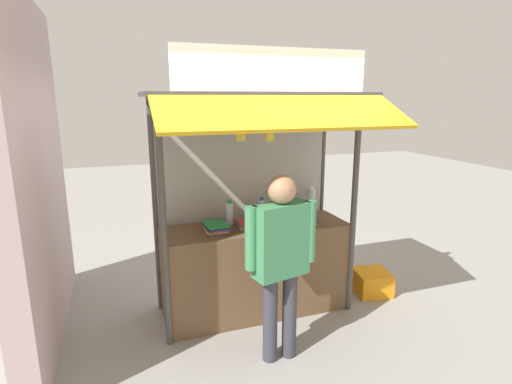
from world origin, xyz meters
TOP-DOWN VIEW (x-y plane):
  - ground_plane at (0.00, 0.00)m, footprint 20.00×20.00m
  - stall_counter at (0.00, 0.00)m, footprint 1.86×0.58m
  - stall_structure at (0.00, 0.07)m, footprint 2.06×1.41m
  - water_bottle_front_right at (0.71, 0.22)m, footprint 0.09×0.09m
  - water_bottle_front_left at (0.13, 0.20)m, footprint 0.07×0.07m
  - water_bottle_right at (-0.23, 0.15)m, footprint 0.07×0.07m
  - water_bottle_mid_left at (0.27, 0.14)m, footprint 0.09×0.09m
  - magazine_stack_back_left at (-0.41, -0.02)m, footprint 0.24×0.30m
  - magazine_stack_back_right at (0.50, -0.03)m, footprint 0.23×0.28m
  - magazine_stack_rear_center at (-0.08, -0.01)m, footprint 0.25×0.25m
  - banana_bunch_leftmost at (-0.27, -0.39)m, footprint 0.11×0.11m
  - banana_bunch_inner_right at (-0.02, -0.39)m, footprint 0.09×0.10m
  - vendor_person at (-0.07, -0.80)m, footprint 0.60×0.29m
  - plastic_crate at (1.37, -0.07)m, footprint 0.43×0.43m
  - neighbour_wall at (-1.95, 0.30)m, footprint 0.20×2.40m

SIDE VIEW (x-z plane):
  - ground_plane at x=0.00m, z-range 0.00..0.00m
  - plastic_crate at x=1.37m, z-range 0.00..0.26m
  - stall_counter at x=0.00m, z-range 0.00..0.92m
  - magazine_stack_back_right at x=0.50m, z-range 0.92..0.98m
  - magazine_stack_rear_center at x=-0.08m, z-range 0.92..0.98m
  - vendor_person at x=-0.07m, z-range 0.16..1.76m
  - magazine_stack_back_left at x=-0.41m, z-range 0.92..1.00m
  - water_bottle_front_left at x=0.13m, z-range 0.92..1.15m
  - water_bottle_right at x=-0.23m, z-range 0.92..1.17m
  - water_bottle_mid_left at x=0.27m, z-range 0.91..1.23m
  - water_bottle_front_right at x=0.71m, z-range 0.91..1.23m
  - neighbour_wall at x=-1.95m, z-range 0.00..3.01m
  - stall_structure at x=0.00m, z-range 0.25..2.82m
  - banana_bunch_inner_right at x=-0.02m, z-range 1.74..2.02m
  - banana_bunch_leftmost at x=-0.27m, z-range 1.76..2.04m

